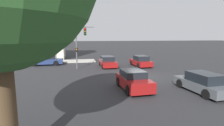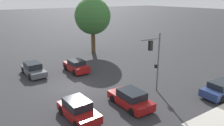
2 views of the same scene
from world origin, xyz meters
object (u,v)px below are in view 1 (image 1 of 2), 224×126
(traffic_signal, at_px, (80,39))
(crossing_car_3, at_px, (108,62))
(parked_car_0, at_px, (46,60))
(parked_car_1, at_px, (8,61))
(crossing_car_2, at_px, (203,83))
(crossing_car_0, at_px, (133,80))
(crossing_car_1, at_px, (141,61))

(traffic_signal, relative_size, crossing_car_3, 1.32)
(parked_car_0, height_order, parked_car_1, parked_car_1)
(traffic_signal, xyz_separation_m, crossing_car_2, (-11.14, -8.09, -2.96))
(crossing_car_0, xyz_separation_m, crossing_car_3, (10.45, -0.02, -0.05))
(crossing_car_2, xyz_separation_m, parked_car_0, (15.36, 12.74, -0.00))
(crossing_car_2, height_order, crossing_car_3, crossing_car_2)
(crossing_car_0, bearing_deg, crossing_car_1, 154.17)
(traffic_signal, distance_m, parked_car_0, 6.95)
(traffic_signal, bearing_deg, crossing_car_3, 107.67)
(traffic_signal, distance_m, crossing_car_0, 10.46)
(crossing_car_0, distance_m, parked_car_0, 15.88)
(crossing_car_0, distance_m, crossing_car_3, 10.45)
(crossing_car_0, xyz_separation_m, parked_car_0, (13.63, 8.15, -0.03))
(crossing_car_0, xyz_separation_m, parked_car_1, (13.51, 13.01, 0.01))
(traffic_signal, height_order, crossing_car_3, traffic_signal)
(crossing_car_2, bearing_deg, parked_car_0, 37.44)
(parked_car_1, bearing_deg, crossing_car_1, 168.57)
(crossing_car_1, bearing_deg, traffic_signal, 90.17)
(crossing_car_2, distance_m, crossing_car_3, 13.01)
(traffic_signal, relative_size, crossing_car_2, 1.28)
(traffic_signal, bearing_deg, crossing_car_0, 21.62)
(traffic_signal, height_order, parked_car_0, traffic_signal)
(traffic_signal, bearing_deg, parked_car_0, -131.04)
(parked_car_1, bearing_deg, crossing_car_3, 167.54)
(crossing_car_2, bearing_deg, crossing_car_1, -1.48)
(crossing_car_0, height_order, parked_car_0, crossing_car_0)
(traffic_signal, height_order, crossing_car_2, traffic_signal)
(crossing_car_3, bearing_deg, parked_car_0, -110.52)
(crossing_car_1, relative_size, crossing_car_2, 0.92)
(crossing_car_2, bearing_deg, traffic_signal, 33.77)
(crossing_car_1, xyz_separation_m, crossing_car_3, (0.71, 4.42, -0.03))
(parked_car_1, bearing_deg, crossing_car_0, 134.67)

